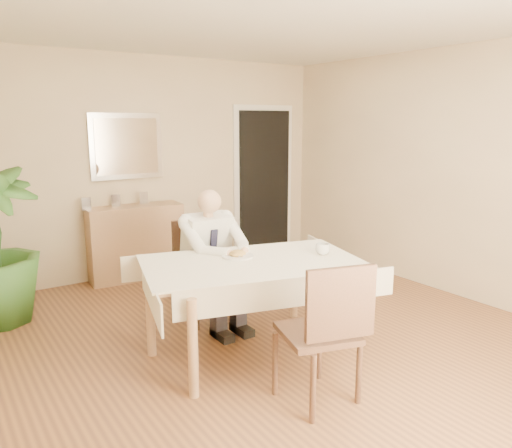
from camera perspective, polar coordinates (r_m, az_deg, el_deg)
room at (r=4.05m, az=2.77°, el=4.01°), size 5.00×5.02×2.60m
doorway at (r=6.97m, az=0.90°, el=4.79°), size 0.96×0.07×2.10m
mirror at (r=6.04m, az=-14.58°, el=8.58°), size 0.86×0.04×0.76m
dining_table at (r=3.97m, az=-0.44°, el=-5.46°), size 1.97×1.45×0.75m
chair_far at (r=4.75m, az=-6.34°, el=-4.46°), size 0.48×0.48×0.93m
chair_near at (r=3.29m, az=8.09°, el=-11.48°), size 0.57×0.58×0.98m
seated_man at (r=4.46m, az=-4.65°, el=-3.28°), size 0.48×0.72×1.24m
plate at (r=4.07m, az=-2.13°, el=-3.68°), size 0.26×0.26×0.02m
food at (r=4.07m, az=-2.13°, el=-3.38°), size 0.14×0.14×0.06m
knife at (r=4.04m, az=-1.20°, el=-3.55°), size 0.01×0.13×0.01m
fork at (r=4.00m, az=-2.17°, el=-3.72°), size 0.01×0.13×0.01m
coffee_mug at (r=4.17m, az=7.64°, el=-2.87°), size 0.13×0.13×0.09m
sideboard at (r=6.06m, az=-13.56°, el=-2.02°), size 1.11×0.44×0.87m
photo_frame_left at (r=5.82m, az=-18.84°, el=2.21°), size 0.10×0.02×0.14m
photo_frame_center at (r=5.96m, az=-15.74°, el=2.61°), size 0.10×0.02×0.14m
photo_frame_right at (r=6.08m, az=-12.71°, el=2.93°), size 0.10×0.02×0.14m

